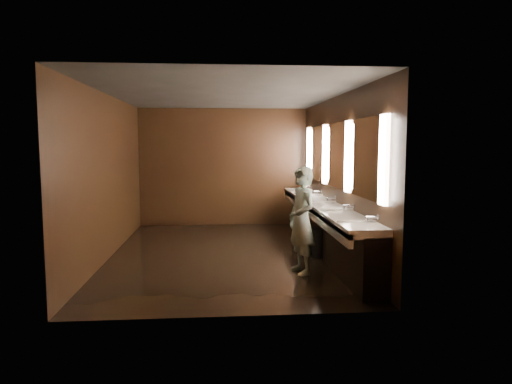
{
  "coord_description": "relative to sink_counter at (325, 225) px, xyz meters",
  "views": [
    {
      "loc": [
        -0.11,
        -8.01,
        1.95
      ],
      "look_at": [
        0.55,
        0.0,
        1.1
      ],
      "focal_mm": 32.0,
      "sensor_mm": 36.0,
      "label": 1
    }
  ],
  "objects": [
    {
      "name": "ceiling",
      "position": [
        -1.79,
        0.0,
        2.3
      ],
      "size": [
        4.0,
        6.0,
        0.02
      ],
      "primitive_type": "cube",
      "color": "#2D2D2B",
      "rests_on": "wall_back"
    },
    {
      "name": "wall_back",
      "position": [
        -1.79,
        3.0,
        0.9
      ],
      "size": [
        4.0,
        0.02,
        2.8
      ],
      "primitive_type": "cube",
      "color": "black",
      "rests_on": "floor"
    },
    {
      "name": "sink_counter",
      "position": [
        0.0,
        0.0,
        0.0
      ],
      "size": [
        0.55,
        5.4,
        1.01
      ],
      "color": "black",
      "rests_on": "floor"
    },
    {
      "name": "wall_left",
      "position": [
        -3.79,
        0.0,
        0.9
      ],
      "size": [
        0.02,
        6.0,
        2.8
      ],
      "primitive_type": "cube",
      "color": "black",
      "rests_on": "floor"
    },
    {
      "name": "person",
      "position": [
        -0.67,
        -1.32,
        0.31
      ],
      "size": [
        0.54,
        0.68,
        1.62
      ],
      "primitive_type": "imported",
      "rotation": [
        0.0,
        0.0,
        -1.28
      ],
      "color": "#98D6E3",
      "rests_on": "floor"
    },
    {
      "name": "wall_front",
      "position": [
        -1.79,
        -3.0,
        0.9
      ],
      "size": [
        4.0,
        0.02,
        2.8
      ],
      "primitive_type": "cube",
      "color": "black",
      "rests_on": "floor"
    },
    {
      "name": "wall_right",
      "position": [
        0.21,
        0.0,
        0.9
      ],
      "size": [
        0.02,
        6.0,
        2.8
      ],
      "primitive_type": "cube",
      "color": "black",
      "rests_on": "floor"
    },
    {
      "name": "mirror_band",
      "position": [
        0.19,
        -0.0,
        1.25
      ],
      "size": [
        0.06,
        5.03,
        1.15
      ],
      "color": "#FFE3CD",
      "rests_on": "wall_right"
    },
    {
      "name": "floor",
      "position": [
        -1.79,
        0.0,
        -0.5
      ],
      "size": [
        6.0,
        6.0,
        0.0
      ],
      "primitive_type": "plane",
      "color": "black",
      "rests_on": "ground"
    },
    {
      "name": "trash_bin",
      "position": [
        -0.22,
        -0.38,
        -0.25
      ],
      "size": [
        0.38,
        0.38,
        0.5
      ],
      "primitive_type": "cylinder",
      "rotation": [
        0.0,
        0.0,
        0.23
      ],
      "color": "black",
      "rests_on": "floor"
    }
  ]
}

